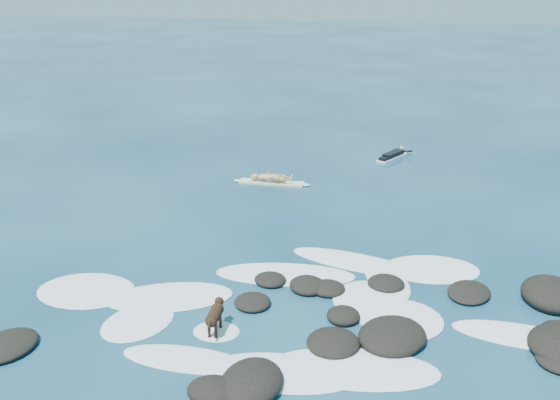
# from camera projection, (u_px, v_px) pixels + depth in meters

# --- Properties ---
(ground) EXTENTS (160.00, 160.00, 0.00)m
(ground) POSITION_uv_depth(u_px,v_px,m) (291.00, 289.00, 16.32)
(ground) COLOR #0A2642
(ground) RESTS_ON ground
(reef_rocks) EXTENTS (14.65, 7.33, 0.66)m
(reef_rocks) POSITION_uv_depth(u_px,v_px,m) (387.00, 328.00, 14.35)
(reef_rocks) COLOR black
(reef_rocks) RESTS_ON ground
(breaking_foam) EXTENTS (13.81, 7.34, 0.12)m
(breaking_foam) POSITION_uv_depth(u_px,v_px,m) (303.00, 307.00, 15.44)
(breaking_foam) COLOR white
(breaking_foam) RESTS_ON ground
(standing_surfer_rig) EXTENTS (3.01, 0.60, 1.71)m
(standing_surfer_rig) POSITION_uv_depth(u_px,v_px,m) (272.00, 167.00, 23.81)
(standing_surfer_rig) COLOR beige
(standing_surfer_rig) RESTS_ON ground
(paddling_surfer_rig) EXTENTS (1.50, 2.11, 0.39)m
(paddling_surfer_rig) POSITION_uv_depth(u_px,v_px,m) (393.00, 155.00, 27.17)
(paddling_surfer_rig) COLOR white
(paddling_surfer_rig) RESTS_ON ground
(dog) EXTENTS (0.33, 1.18, 0.75)m
(dog) POSITION_uv_depth(u_px,v_px,m) (215.00, 314.00, 14.19)
(dog) COLOR black
(dog) RESTS_ON ground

